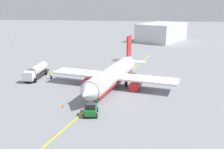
{
  "coord_description": "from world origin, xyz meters",
  "views": [
    {
      "loc": [
        54.56,
        7.09,
        18.24
      ],
      "look_at": [
        0.0,
        0.0,
        3.0
      ],
      "focal_mm": 42.63,
      "sensor_mm": 36.0,
      "label": 1
    }
  ],
  "objects_px": {
    "fuel_tanker": "(36,71)",
    "pushback_tug": "(91,109)",
    "airplane": "(113,75)",
    "safety_cone_nose": "(63,106)",
    "refueling_worker": "(51,76)"
  },
  "relations": [
    {
      "from": "refueling_worker",
      "to": "safety_cone_nose",
      "type": "height_order",
      "value": "refueling_worker"
    },
    {
      "from": "fuel_tanker",
      "to": "safety_cone_nose",
      "type": "distance_m",
      "value": 21.27
    },
    {
      "from": "airplane",
      "to": "safety_cone_nose",
      "type": "bearing_deg",
      "value": -30.45
    },
    {
      "from": "fuel_tanker",
      "to": "airplane",
      "type": "bearing_deg",
      "value": 75.88
    },
    {
      "from": "refueling_worker",
      "to": "safety_cone_nose",
      "type": "distance_m",
      "value": 18.66
    },
    {
      "from": "airplane",
      "to": "pushback_tug",
      "type": "bearing_deg",
      "value": -6.55
    },
    {
      "from": "airplane",
      "to": "refueling_worker",
      "type": "xyz_separation_m",
      "value": [
        -4.26,
        -15.53,
        -1.89
      ]
    },
    {
      "from": "fuel_tanker",
      "to": "pushback_tug",
      "type": "bearing_deg",
      "value": 41.61
    },
    {
      "from": "fuel_tanker",
      "to": "pushback_tug",
      "type": "xyz_separation_m",
      "value": [
        19.99,
        17.76,
        -0.72
      ]
    },
    {
      "from": "airplane",
      "to": "safety_cone_nose",
      "type": "height_order",
      "value": "airplane"
    },
    {
      "from": "pushback_tug",
      "to": "safety_cone_nose",
      "type": "relative_size",
      "value": 6.92
    },
    {
      "from": "airplane",
      "to": "pushback_tug",
      "type": "relative_size",
      "value": 7.8
    },
    {
      "from": "airplane",
      "to": "pushback_tug",
      "type": "xyz_separation_m",
      "value": [
        15.09,
        -1.73,
        -1.7
      ]
    },
    {
      "from": "fuel_tanker",
      "to": "safety_cone_nose",
      "type": "height_order",
      "value": "fuel_tanker"
    },
    {
      "from": "pushback_tug",
      "to": "refueling_worker",
      "type": "distance_m",
      "value": 23.77
    }
  ]
}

